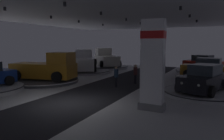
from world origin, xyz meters
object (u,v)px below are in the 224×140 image
(pickup_truck_mid_left, at_px, (47,68))
(display_car_deep_right, at_px, (203,63))
(display_platform_deep_left, at_px, (107,67))
(pickup_truck_far_left, at_px, (84,62))
(display_platform_deep_right, at_px, (203,71))
(visitor_walking_far, at_px, (135,73))
(display_platform_far_right, at_px, (206,79))
(display_platform_mid_right, at_px, (203,93))
(display_car_far_right, at_px, (207,69))
(display_platform_mid_left, at_px, (44,80))
(display_platform_far_left, at_px, (84,71))
(display_car_mid_right, at_px, (204,79))
(visitor_walking_near, at_px, (116,75))
(pickup_truck_deep_left, at_px, (106,59))
(brand_sign_pylon, at_px, (153,64))

(pickup_truck_mid_left, height_order, display_car_deep_right, pickup_truck_mid_left)
(display_platform_deep_left, relative_size, pickup_truck_far_left, 1.02)
(display_platform_deep_right, height_order, visitor_walking_far, visitor_walking_far)
(display_platform_deep_left, distance_m, display_platform_far_right, 13.42)
(display_platform_mid_right, bearing_deg, display_car_far_right, 90.70)
(pickup_truck_far_left, height_order, display_platform_mid_left, pickup_truck_far_left)
(display_platform_mid_left, height_order, display_platform_mid_right, display_platform_mid_left)
(visitor_walking_far, bearing_deg, display_platform_deep_right, 64.71)
(display_platform_far_left, relative_size, pickup_truck_far_left, 1.08)
(display_car_mid_right, relative_size, visitor_walking_far, 2.86)
(pickup_truck_far_left, relative_size, display_car_deep_right, 1.22)
(display_platform_far_right, bearing_deg, display_platform_deep_left, 158.33)
(pickup_truck_mid_left, relative_size, display_car_deep_right, 1.23)
(display_platform_far_right, bearing_deg, visitor_walking_near, -133.97)
(display_platform_far_right, bearing_deg, pickup_truck_mid_left, -150.58)
(display_platform_deep_left, xyz_separation_m, pickup_truck_deep_left, (-0.22, 0.24, 1.08))
(display_car_deep_right, bearing_deg, pickup_truck_deep_left, -179.00)
(display_car_far_right, bearing_deg, display_platform_far_right, 173.20)
(brand_sign_pylon, height_order, display_car_mid_right, brand_sign_pylon)
(brand_sign_pylon, distance_m, display_car_far_right, 10.94)
(display_platform_deep_right, relative_size, visitor_walking_far, 3.76)
(display_platform_deep_left, height_order, pickup_truck_deep_left, pickup_truck_deep_left)
(pickup_truck_far_left, bearing_deg, display_platform_far_left, -57.14)
(pickup_truck_deep_left, bearing_deg, display_platform_mid_left, -88.91)
(pickup_truck_deep_left, bearing_deg, display_car_far_right, -22.23)
(pickup_truck_deep_left, distance_m, display_platform_mid_right, 17.10)
(display_car_far_right, xyz_separation_m, display_platform_mid_right, (0.07, -6.10, -0.93))
(pickup_truck_deep_left, relative_size, display_platform_far_left, 0.88)
(display_platform_far_left, relative_size, display_car_far_right, 1.38)
(display_platform_mid_left, height_order, visitor_walking_near, visitor_walking_near)
(brand_sign_pylon, height_order, display_platform_deep_left, brand_sign_pylon)
(display_platform_mid_right, xyz_separation_m, display_car_mid_right, (0.01, 0.03, 0.87))
(display_platform_deep_left, distance_m, pickup_truck_mid_left, 11.85)
(display_platform_deep_right, bearing_deg, display_platform_far_right, -84.31)
(display_platform_mid_left, xyz_separation_m, display_car_mid_right, (12.57, 0.84, 0.87))
(display_car_far_right, bearing_deg, pickup_truck_far_left, 178.28)
(pickup_truck_far_left, height_order, display_car_deep_right, pickup_truck_far_left)
(display_platform_far_left, bearing_deg, pickup_truck_deep_left, 87.09)
(display_platform_mid_right, bearing_deg, display_platform_deep_right, 93.20)
(display_car_far_right, relative_size, display_platform_mid_right, 0.87)
(pickup_truck_far_left, distance_m, display_car_far_right, 13.16)
(display_platform_mid_left, relative_size, display_car_far_right, 1.34)
(visitor_walking_far, bearing_deg, display_platform_far_left, 150.35)
(display_platform_deep_left, height_order, pickup_truck_far_left, pickup_truck_far_left)
(display_platform_far_right, bearing_deg, display_car_deep_right, 95.98)
(display_platform_deep_left, xyz_separation_m, display_car_deep_right, (11.91, 0.45, 0.88))
(visitor_walking_far, bearing_deg, brand_sign_pylon, -63.78)
(display_platform_deep_left, relative_size, display_platform_mid_left, 0.96)
(brand_sign_pylon, distance_m, visitor_walking_far, 7.21)
(visitor_walking_near, bearing_deg, display_platform_deep_left, 120.13)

